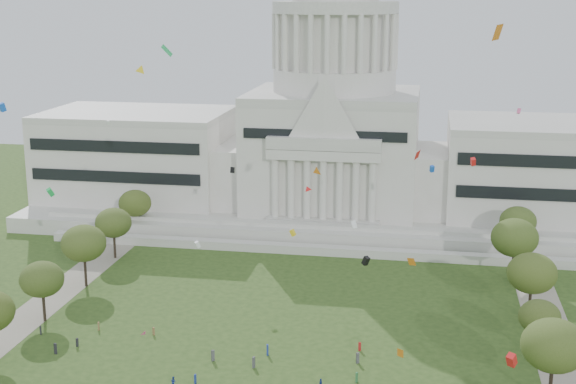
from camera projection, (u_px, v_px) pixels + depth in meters
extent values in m
cube|color=beige|center=(333.00, 209.00, 218.83)|extent=(160.00, 60.00, 4.00)
cube|color=beige|center=(316.00, 250.00, 187.54)|extent=(130.00, 3.00, 2.00)
cube|color=beige|center=(320.00, 234.00, 194.83)|extent=(140.00, 3.00, 5.00)
cube|color=beige|center=(138.00, 156.00, 224.13)|extent=(50.00, 34.00, 22.00)
cube|color=beige|center=(546.00, 171.00, 205.37)|extent=(50.00, 34.00, 22.00)
cube|color=beige|center=(234.00, 172.00, 218.16)|extent=(12.00, 26.00, 16.00)
cube|color=beige|center=(435.00, 180.00, 208.95)|extent=(12.00, 26.00, 16.00)
cube|color=beige|center=(333.00, 153.00, 214.03)|extent=(44.00, 38.00, 28.00)
cube|color=beige|center=(323.00, 155.00, 194.15)|extent=(28.00, 3.00, 2.40)
cube|color=black|center=(114.00, 162.00, 207.21)|extent=(46.00, 0.40, 11.00)
cube|color=black|center=(556.00, 179.00, 188.45)|extent=(46.00, 0.40, 11.00)
cylinder|color=beige|center=(334.00, 80.00, 209.35)|extent=(32.00, 32.00, 6.00)
cylinder|color=beige|center=(335.00, 41.00, 206.95)|extent=(28.00, 28.00, 14.00)
cylinder|color=beige|center=(335.00, 7.00, 204.90)|extent=(32.40, 32.40, 3.00)
cube|color=gray|center=(15.00, 328.00, 146.28)|extent=(8.00, 160.00, 0.04)
cube|color=gray|center=(563.00, 370.00, 129.91)|extent=(8.00, 160.00, 0.04)
ellipsoid|color=#3D501C|center=(554.00, 346.00, 116.23)|extent=(9.55, 9.55, 7.82)
cylinder|color=black|center=(44.00, 308.00, 148.73)|extent=(0.56, 0.56, 5.27)
ellipsoid|color=#324618|center=(42.00, 279.00, 147.38)|extent=(8.12, 8.12, 6.65)
cylinder|color=black|center=(537.00, 344.00, 134.26)|extent=(0.56, 0.56, 4.56)
ellipsoid|color=#39481A|center=(540.00, 317.00, 133.10)|extent=(7.01, 7.01, 5.74)
cylinder|color=black|center=(86.00, 273.00, 166.32)|extent=(0.56, 0.56, 6.03)
ellipsoid|color=#3B4D1C|center=(84.00, 243.00, 164.78)|extent=(9.29, 9.29, 7.60)
cylinder|color=black|center=(530.00, 305.00, 148.89)|extent=(0.56, 0.56, 5.97)
ellipsoid|color=#3F511A|center=(532.00, 273.00, 147.37)|extent=(9.19, 9.19, 7.52)
cylinder|color=black|center=(115.00, 247.00, 184.34)|extent=(0.56, 0.56, 5.41)
ellipsoid|color=#38491B|center=(113.00, 223.00, 182.96)|extent=(8.33, 8.33, 6.81)
cylinder|color=black|center=(513.00, 268.00, 168.32)|extent=(0.56, 0.56, 6.37)
ellipsoid|color=#39511B|center=(515.00, 238.00, 166.69)|extent=(9.82, 9.82, 8.03)
cylinder|color=black|center=(136.00, 225.00, 201.96)|extent=(0.56, 0.56, 5.32)
ellipsoid|color=#3A4B17|center=(135.00, 203.00, 200.60)|extent=(8.19, 8.19, 6.70)
cylinder|color=black|center=(516.00, 245.00, 185.14)|extent=(0.56, 0.56, 5.47)
ellipsoid|color=#394E1C|center=(518.00, 221.00, 183.75)|extent=(8.42, 8.42, 6.89)
imported|color=navy|center=(173.00, 382.00, 124.13)|extent=(0.97, 0.83, 1.71)
imported|color=navy|center=(321.00, 384.00, 123.49)|extent=(0.77, 1.10, 1.70)
cube|color=#4C4C51|center=(358.00, 358.00, 132.04)|extent=(0.58, 0.55, 1.86)
cube|color=#26262B|center=(77.00, 342.00, 138.31)|extent=(0.40, 0.48, 1.53)
cube|color=olive|center=(154.00, 331.00, 142.99)|extent=(0.46, 0.43, 1.48)
cube|color=#26262B|center=(41.00, 330.00, 143.30)|extent=(0.39, 0.48, 1.57)
cube|color=#B21E1E|center=(360.00, 347.00, 136.69)|extent=(0.48, 0.40, 1.55)
cube|color=#33723F|center=(357.00, 377.00, 125.58)|extent=(0.37, 0.49, 1.67)
cube|color=#4C4C51|center=(213.00, 356.00, 132.86)|extent=(0.60, 0.57, 1.93)
cube|color=#4C4C51|center=(254.00, 362.00, 130.47)|extent=(0.45, 0.57, 1.89)
cube|color=navy|center=(267.00, 350.00, 134.98)|extent=(0.42, 0.56, 1.92)
cube|color=navy|center=(195.00, 379.00, 125.26)|extent=(0.28, 0.42, 1.52)
cube|color=#26262B|center=(55.00, 349.00, 135.49)|extent=(0.58, 0.50, 1.87)
cube|color=olive|center=(99.00, 326.00, 145.08)|extent=(0.37, 0.47, 1.56)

